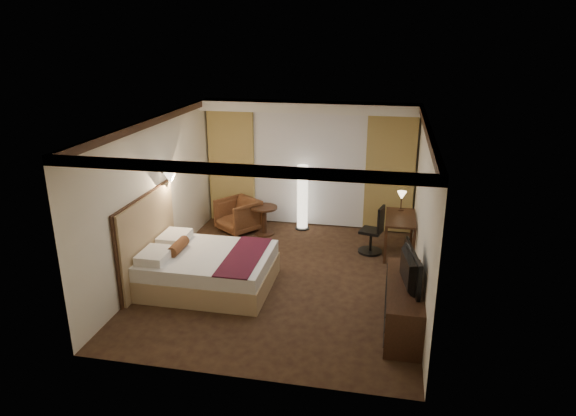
% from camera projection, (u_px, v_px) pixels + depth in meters
% --- Properties ---
extents(floor, '(4.50, 5.50, 0.01)m').
position_uv_depth(floor, '(283.00, 278.00, 8.89)').
color(floor, black).
rests_on(floor, ground).
extents(ceiling, '(4.50, 5.50, 0.01)m').
position_uv_depth(ceiling, '(283.00, 122.00, 8.01)').
color(ceiling, white).
rests_on(ceiling, back_wall).
extents(back_wall, '(4.50, 0.02, 2.70)m').
position_uv_depth(back_wall, '(310.00, 164.00, 11.00)').
color(back_wall, white).
rests_on(back_wall, floor).
extents(left_wall, '(0.02, 5.50, 2.70)m').
position_uv_depth(left_wall, '(156.00, 196.00, 8.87)').
color(left_wall, white).
rests_on(left_wall, floor).
extents(right_wall, '(0.02, 5.50, 2.70)m').
position_uv_depth(right_wall, '(424.00, 213.00, 8.03)').
color(right_wall, white).
rests_on(right_wall, floor).
extents(crown_molding, '(4.50, 5.50, 0.12)m').
position_uv_depth(crown_molding, '(283.00, 126.00, 8.03)').
color(crown_molding, black).
rests_on(crown_molding, ceiling).
extents(soffit, '(4.50, 0.50, 0.20)m').
position_uv_depth(soffit, '(309.00, 107.00, 10.36)').
color(soffit, white).
rests_on(soffit, ceiling).
extents(curtain_sheer, '(2.48, 0.04, 2.45)m').
position_uv_depth(curtain_sheer, '(309.00, 170.00, 10.95)').
color(curtain_sheer, silver).
rests_on(curtain_sheer, back_wall).
extents(curtain_left_drape, '(1.00, 0.14, 2.45)m').
position_uv_depth(curtain_left_drape, '(232.00, 166.00, 11.22)').
color(curtain_left_drape, '#A3884A').
rests_on(curtain_left_drape, back_wall).
extents(curtain_right_drape, '(1.00, 0.14, 2.45)m').
position_uv_depth(curtain_right_drape, '(390.00, 175.00, 10.58)').
color(curtain_right_drape, '#A3884A').
rests_on(curtain_right_drape, back_wall).
extents(wall_sconce, '(0.24, 0.24, 0.24)m').
position_uv_depth(wall_sconce, '(170.00, 177.00, 9.01)').
color(wall_sconce, white).
rests_on(wall_sconce, left_wall).
extents(bed, '(2.07, 1.61, 0.60)m').
position_uv_depth(bed, '(209.00, 270.00, 8.52)').
color(bed, white).
rests_on(bed, floor).
extents(headboard, '(0.12, 1.91, 1.50)m').
position_uv_depth(headboard, '(148.00, 240.00, 8.56)').
color(headboard, tan).
rests_on(headboard, floor).
extents(armchair, '(1.03, 1.02, 0.78)m').
position_uv_depth(armchair, '(238.00, 214.00, 10.85)').
color(armchair, '#553019').
rests_on(armchair, floor).
extents(side_table, '(0.55, 0.55, 0.61)m').
position_uv_depth(side_table, '(264.00, 220.00, 10.72)').
color(side_table, black).
rests_on(side_table, floor).
extents(floor_lamp, '(0.30, 0.30, 1.42)m').
position_uv_depth(floor_lamp, '(302.00, 197.00, 10.88)').
color(floor_lamp, white).
rests_on(floor_lamp, floor).
extents(desk, '(0.55, 1.09, 0.75)m').
position_uv_depth(desk, '(399.00, 235.00, 9.75)').
color(desk, black).
rests_on(desk, floor).
extents(desk_lamp, '(0.18, 0.18, 0.34)m').
position_uv_depth(desk_lamp, '(401.00, 202.00, 9.93)').
color(desk_lamp, '#FFD899').
rests_on(desk_lamp, desk).
extents(office_chair, '(0.56, 0.56, 0.96)m').
position_uv_depth(office_chair, '(371.00, 229.00, 9.77)').
color(office_chair, black).
rests_on(office_chair, floor).
extents(dresser, '(0.50, 1.75, 0.68)m').
position_uv_depth(dresser, '(403.00, 305.00, 7.34)').
color(dresser, black).
rests_on(dresser, floor).
extents(television, '(0.76, 1.12, 0.14)m').
position_uv_depth(television, '(405.00, 264.00, 7.13)').
color(television, black).
rests_on(television, dresser).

